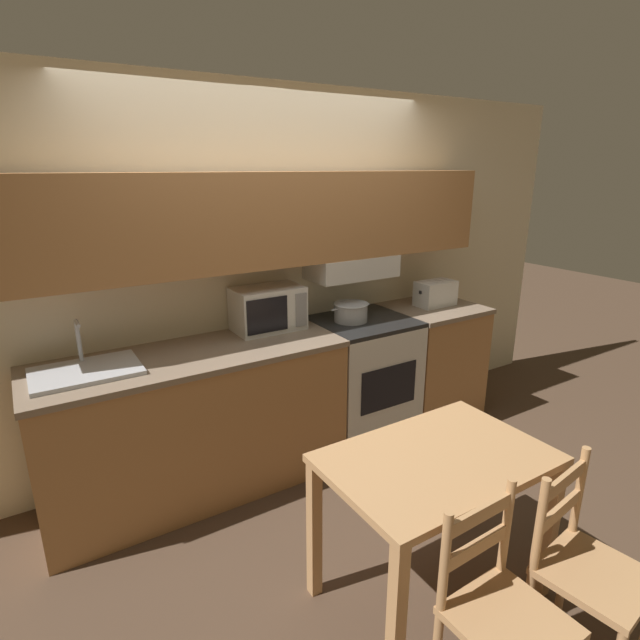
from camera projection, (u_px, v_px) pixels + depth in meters
ground_plane at (276, 435)px, 3.91m from camera, size 16.00×16.00×0.00m
wall_back at (277, 251)px, 3.43m from camera, size 5.67×0.38×2.55m
lower_counter_main at (197, 422)px, 3.15m from camera, size 1.87×0.66×0.94m
lower_counter_right_stub at (430, 360)px, 4.16m from camera, size 0.71×0.66×0.94m
stove_range at (362, 378)px, 3.80m from camera, size 0.69×0.65×0.94m
cooking_pot at (351, 311)px, 3.61m from camera, size 0.33×0.25×0.13m
microwave at (268, 309)px, 3.40m from camera, size 0.47×0.30×0.30m
toaster at (435, 293)px, 4.01m from camera, size 0.33×0.19×0.20m
sink_basin at (86, 370)px, 2.71m from camera, size 0.56×0.39×0.27m
dining_table at (436, 479)px, 2.28m from camera, size 1.02×0.67×0.77m
chair_left_of_table at (501, 616)px, 1.82m from camera, size 0.39×0.39×0.88m
chair_right_of_table at (585, 571)px, 2.03m from camera, size 0.43×0.43×0.88m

